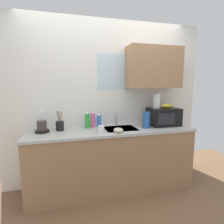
{
  "coord_description": "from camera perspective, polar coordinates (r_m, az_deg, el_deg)",
  "views": [
    {
      "loc": [
        -0.68,
        -2.48,
        1.54
      ],
      "look_at": [
        0.0,
        0.0,
        1.15
      ],
      "focal_mm": 29.64,
      "sensor_mm": 36.0,
      "label": 1
    }
  ],
  "objects": [
    {
      "name": "microwave",
      "position": [
        3.0,
        15.55,
        -1.41
      ],
      "size": [
        0.46,
        0.35,
        0.27
      ],
      "color": "black",
      "rests_on": "counter_unit"
    },
    {
      "name": "dish_soap_bottle_green",
      "position": [
        2.72,
        -7.63,
        -2.51
      ],
      "size": [
        0.07,
        0.07,
        0.25
      ],
      "color": "green",
      "rests_on": "counter_unit"
    },
    {
      "name": "paper_towel_roll",
      "position": [
        2.96,
        13.57,
        3.33
      ],
      "size": [
        0.11,
        0.11,
        0.22
      ],
      "primitive_type": "cylinder",
      "color": "white",
      "rests_on": "microwave"
    },
    {
      "name": "coffee_maker",
      "position": [
        2.66,
        -20.78,
        -3.56
      ],
      "size": [
        0.19,
        0.21,
        0.28
      ],
      "color": "black",
      "rests_on": "counter_unit"
    },
    {
      "name": "mug_white",
      "position": [
        2.47,
        -3.35,
        -5.29
      ],
      "size": [
        0.08,
        0.08,
        0.09
      ],
      "primitive_type": "cylinder",
      "color": "white",
      "rests_on": "counter_unit"
    },
    {
      "name": "cereal_canister",
      "position": [
        2.76,
        10.51,
        -2.44
      ],
      "size": [
        0.1,
        0.1,
        0.24
      ],
      "primitive_type": "cylinder",
      "color": "#2659A5",
      "rests_on": "counter_unit"
    },
    {
      "name": "utensil_crock",
      "position": [
        2.67,
        -15.79,
        -4.05
      ],
      "size": [
        0.11,
        0.11,
        0.28
      ],
      "color": "black",
      "rests_on": "counter_unit"
    },
    {
      "name": "counter_unit",
      "position": [
        2.79,
        0.05,
        -14.17
      ],
      "size": [
        2.36,
        0.63,
        0.9
      ],
      "color": "#9E7551",
      "rests_on": "ground"
    },
    {
      "name": "kitchen_wall_assembly",
      "position": [
        2.92,
        0.69,
        4.81
      ],
      "size": [
        3.13,
        0.42,
        2.5
      ],
      "color": "white",
      "rests_on": "ground"
    },
    {
      "name": "dish_soap_bottle_blue",
      "position": [
        2.81,
        -4.08,
        -2.53
      ],
      "size": [
        0.06,
        0.06,
        0.21
      ],
      "color": "blue",
      "rests_on": "counter_unit"
    },
    {
      "name": "small_bowl",
      "position": [
        2.47,
        1.97,
        -5.64
      ],
      "size": [
        0.13,
        0.13,
        0.06
      ],
      "primitive_type": "ellipsoid",
      "color": "beige",
      "rests_on": "counter_unit"
    },
    {
      "name": "sink_faucet",
      "position": [
        2.89,
        1.28,
        -2.2
      ],
      "size": [
        0.03,
        0.03,
        0.2
      ],
      "primitive_type": "cylinder",
      "color": "#B2B5BA",
      "rests_on": "counter_unit"
    },
    {
      "name": "dish_soap_bottle_pink",
      "position": [
        2.77,
        -6.0,
        -2.27
      ],
      "size": [
        0.06,
        0.06,
        0.25
      ],
      "color": "#E55999",
      "rests_on": "counter_unit"
    },
    {
      "name": "banana_bunch",
      "position": [
        3.0,
        16.49,
        1.84
      ],
      "size": [
        0.2,
        0.11,
        0.07
      ],
      "primitive_type": "ellipsoid",
      "color": "gold",
      "rests_on": "microwave"
    }
  ]
}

